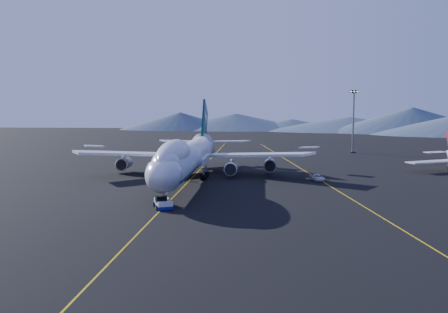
# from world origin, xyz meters

# --- Properties ---
(ground) EXTENTS (500.00, 500.00, 0.00)m
(ground) POSITION_xyz_m (0.00, 0.00, 0.00)
(ground) COLOR black
(ground) RESTS_ON ground
(taxiway_line_main) EXTENTS (0.25, 220.00, 0.01)m
(taxiway_line_main) POSITION_xyz_m (0.00, 0.00, 0.01)
(taxiway_line_main) COLOR gold
(taxiway_line_main) RESTS_ON ground
(taxiway_line_side) EXTENTS (28.08, 198.09, 0.01)m
(taxiway_line_side) POSITION_xyz_m (30.00, 10.00, 0.01)
(taxiway_line_side) COLOR gold
(taxiway_line_side) RESTS_ON ground
(boeing_747) EXTENTS (59.62, 72.43, 19.37)m
(boeing_747) POSITION_xyz_m (0.00, 0.03, 5.81)
(boeing_747) COLOR silver
(boeing_747) RESTS_ON ground
(pushback_tug) EXTENTS (4.33, 5.82, 2.27)m
(pushback_tug) POSITION_xyz_m (0.09, -29.50, 0.72)
(pushback_tug) COLOR silver
(pushback_tug) RESTS_ON ground
(service_van) EXTENTS (3.66, 5.75, 1.48)m
(service_van) POSITION_xyz_m (30.00, 3.68, 0.74)
(service_van) COLOR silver
(service_van) RESTS_ON ground
(floodlight_mast) EXTENTS (2.83, 2.12, 22.89)m
(floodlight_mast) POSITION_xyz_m (50.02, 72.38, 11.60)
(floodlight_mast) COLOR black
(floodlight_mast) RESTS_ON ground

